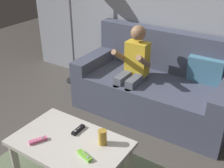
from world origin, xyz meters
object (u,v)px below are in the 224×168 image
soda_can (102,137)px  person_seated_on_couch (133,67)px  couch (156,87)px  game_remote_pink_far_corner (38,140)px  coffee_table (70,148)px  game_remote_black_center (78,130)px  game_remote_lime_near_edge (85,156)px

soda_can → person_seated_on_couch: bearing=107.3°
couch → game_remote_pink_far_corner: couch is taller
person_seated_on_couch → coffee_table: bearing=-85.1°
soda_can → couch: bearing=95.8°
game_remote_black_center → game_remote_pink_far_corner: (-0.18, -0.27, 0.00)m
person_seated_on_couch → soda_can: 1.11m
couch → game_remote_lime_near_edge: size_ratio=11.94×
couch → soda_can: (0.13, -1.24, 0.17)m
couch → game_remote_black_center: size_ratio=12.31×
game_remote_black_center → soda_can: (0.25, -0.02, 0.05)m
couch → person_seated_on_couch: person_seated_on_couch is taller
game_remote_lime_near_edge → game_remote_pink_far_corner: bearing=-171.8°
person_seated_on_couch → game_remote_pink_far_corner: person_seated_on_couch is taller
game_remote_black_center → soda_can: size_ratio=1.15×
person_seated_on_couch → game_remote_pink_far_corner: (-0.10, -1.30, -0.15)m
person_seated_on_couch → game_remote_lime_near_edge: person_seated_on_couch is taller
couch → game_remote_black_center: bearing=-95.9°
couch → person_seated_on_couch: size_ratio=1.70×
couch → coffee_table: couch is taller
couch → person_seated_on_couch: 0.38m
person_seated_on_couch → game_remote_black_center: size_ratio=7.25×
game_remote_lime_near_edge → soda_can: 0.20m
soda_can → game_remote_black_center: bearing=175.5°
couch → game_remote_pink_far_corner: 1.53m
couch → coffee_table: bearing=-94.2°
game_remote_lime_near_edge → game_remote_black_center: (-0.23, 0.21, 0.00)m
person_seated_on_couch → soda_can: (0.33, -1.05, -0.10)m
coffee_table → game_remote_lime_near_edge: game_remote_lime_near_edge is taller
game_remote_black_center → soda_can: soda_can is taller
game_remote_lime_near_edge → game_remote_black_center: size_ratio=1.03×
game_remote_black_center → couch: bearing=84.1°
coffee_table → person_seated_on_couch: bearing=94.9°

